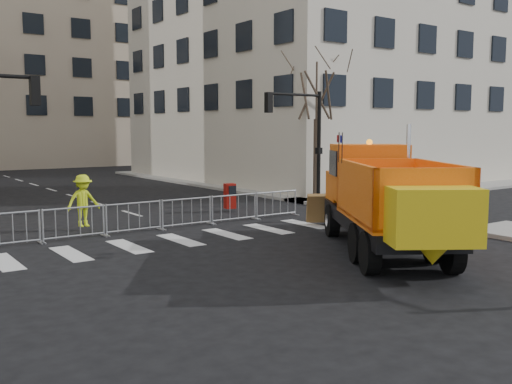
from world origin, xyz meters
TOP-DOWN VIEW (x-y plane):
  - ground at (0.00, 0.00)m, footprint 120.00×120.00m
  - sidewalk_back at (0.00, 8.50)m, footprint 64.00×5.00m
  - traffic_light_right at (8.50, 9.50)m, footprint 0.18×0.18m
  - crowd_barriers at (-0.75, 7.60)m, footprint 12.60×0.60m
  - street_tree at (9.20, 10.50)m, footprint 3.00×3.00m
  - plow_truck at (2.78, 0.17)m, footprint 7.44×9.58m
  - cop_a at (6.33, 5.19)m, footprint 0.68×0.46m
  - cop_b at (6.39, 3.88)m, footprint 0.93×0.79m
  - cop_c at (5.86, 3.96)m, footprint 1.19×0.90m
  - worker at (-3.09, 9.05)m, footprint 1.26×0.80m
  - newspaper_box at (3.74, 9.99)m, footprint 0.52×0.48m

SIDE VIEW (x-z plane):
  - ground at x=0.00m, z-range 0.00..0.00m
  - sidewalk_back at x=0.00m, z-range 0.00..0.15m
  - crowd_barriers at x=-0.75m, z-range 0.00..1.10m
  - newspaper_box at x=3.74m, z-range 0.15..1.25m
  - cop_b at x=6.39m, z-range 0.00..1.71m
  - cop_a at x=6.33m, z-range 0.00..1.84m
  - cop_c at x=5.86m, z-range 0.00..1.89m
  - worker at x=-3.09m, z-range 0.15..2.02m
  - plow_truck at x=2.78m, z-range -0.21..3.57m
  - traffic_light_right at x=8.50m, z-range 0.00..5.40m
  - street_tree at x=9.20m, z-range 0.00..7.50m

